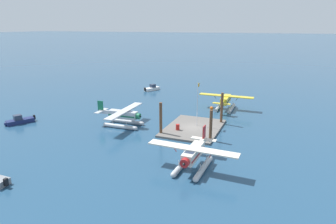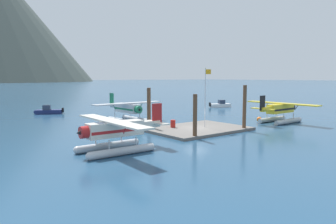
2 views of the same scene
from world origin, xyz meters
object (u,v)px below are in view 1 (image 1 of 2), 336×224
Objects in this scene: fuel_drum at (178,127)px; seaplane_cream_port_aft at (193,156)px; boat_navy_open_north at (19,121)px; seaplane_silver_bow_left at (123,117)px; seaplane_yellow_stbd_aft at (226,101)px; mooring_buoy at (212,108)px; boat_white_open_east at (152,88)px; flagpole at (198,100)px.

seaplane_cream_port_aft is (-10.85, -5.77, 0.84)m from fuel_drum.
boat_navy_open_north is at bearing 103.22° from fuel_drum.
fuel_drum is at bearing -85.50° from seaplane_silver_bow_left.
fuel_drum is 0.08× the size of seaplane_yellow_stbd_aft.
boat_white_open_east reaches higher than mooring_buoy.
fuel_drum is 0.08× the size of seaplane_silver_bow_left.
boat_navy_open_north is (-20.04, 27.80, 0.16)m from mooring_buoy.
flagpole is at bearing -71.63° from boat_navy_open_north.
seaplane_cream_port_aft reaches higher than boat_navy_open_north.
boat_navy_open_north is 33.51m from boat_white_open_east.
seaplane_yellow_stbd_aft is at bearing -15.64° from fuel_drum.
flagpole is 5.43m from fuel_drum.
seaplane_yellow_stbd_aft is at bearing -39.77° from seaplane_silver_bow_left.
mooring_buoy is at bearing -36.85° from seaplane_silver_bow_left.
mooring_buoy is at bearing 8.83° from seaplane_cream_port_aft.
flagpole reaches higher than seaplane_silver_bow_left.
flagpole is 12.25m from seaplane_silver_bow_left.
seaplane_silver_bow_left is 1.00× the size of seaplane_cream_port_aft.
mooring_buoy is at bearing -7.82° from fuel_drum.
flagpole reaches higher than mooring_buoy.
seaplane_yellow_stbd_aft reaches higher than boat_navy_open_north.
boat_navy_open_north is 0.97× the size of boat_white_open_east.
seaplane_silver_bow_left reaches higher than boat_navy_open_north.
flagpole is at bearing -70.65° from seaplane_silver_bow_left.
flagpole is at bearing 169.87° from seaplane_yellow_stbd_aft.
flagpole reaches higher than fuel_drum.
seaplane_silver_bow_left and seaplane_cream_port_aft have the same top height.
boat_navy_open_north is (-6.08, 25.88, -0.25)m from fuel_drum.
flagpole is 1.52× the size of boat_white_open_east.
mooring_buoy is 0.15× the size of boat_navy_open_north.
seaplane_yellow_stbd_aft is (12.14, -2.17, -2.98)m from flagpole.
fuel_drum is (-3.22, 2.13, -3.82)m from flagpole.
fuel_drum reaches higher than mooring_buoy.
seaplane_silver_bow_left is (-14.67, 11.00, 1.24)m from mooring_buoy.
boat_navy_open_north is (4.76, 31.65, -1.09)m from seaplane_cream_port_aft.
fuel_drum is 0.19× the size of boat_white_open_east.
boat_white_open_east is at bearing -16.72° from boat_navy_open_north.
boat_white_open_east is (12.06, 18.15, 0.16)m from mooring_buoy.
seaplane_silver_bow_left reaches higher than boat_white_open_east.
seaplane_cream_port_aft is at bearing -165.48° from flagpole.
seaplane_silver_bow_left is 17.67m from boat_navy_open_north.
boat_white_open_east is at bearing 31.97° from fuel_drum.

